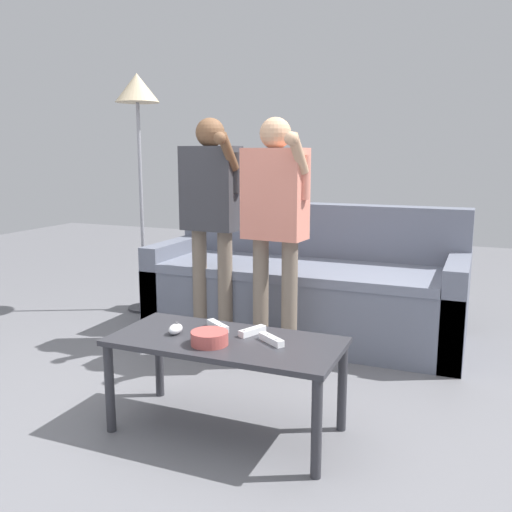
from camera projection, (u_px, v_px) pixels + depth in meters
name	position (u px, v px, depth m)	size (l,w,h in m)	color
ground_plane	(214.00, 420.00, 2.69)	(12.00, 12.00, 0.00)	slate
couch	(305.00, 290.00, 3.95)	(2.18, 0.86, 0.91)	slate
coffee_table	(226.00, 351.00, 2.52)	(1.06, 0.49, 0.45)	#2D2D33
snack_bowl	(210.00, 338.00, 2.43)	(0.17, 0.17, 0.06)	#B24C47
game_remote_nunchuk	(176.00, 329.00, 2.58)	(0.06, 0.09, 0.05)	white
floor_lamp	(138.00, 106.00, 4.32)	(0.35, 0.35, 1.89)	#2D2D33
player_center	(275.00, 213.00, 3.27)	(0.43, 0.36, 1.48)	#756656
player_left	(211.00, 206.00, 3.60)	(0.44, 0.36, 1.50)	#756656
game_remote_wand_near	(252.00, 331.00, 2.57)	(0.09, 0.15, 0.03)	white
game_remote_wand_far	(217.00, 326.00, 2.66)	(0.15, 0.12, 0.03)	white
game_remote_wand_spare	(271.00, 340.00, 2.46)	(0.15, 0.12, 0.03)	white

